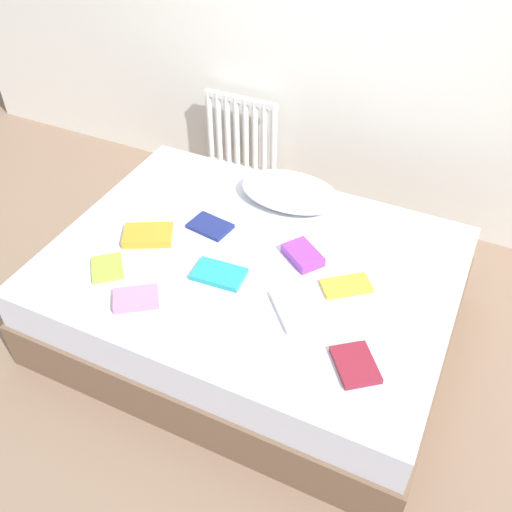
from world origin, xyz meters
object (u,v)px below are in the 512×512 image
textbook_navy (210,226)px  textbook_purple (303,255)px  textbook_lime (107,268)px  textbook_yellow (346,286)px  textbook_teal (219,274)px  textbook_orange (148,235)px  bed (252,295)px  radiator (241,135)px  textbook_pink (136,299)px  pillow (290,192)px  textbook_maroon (355,365)px  textbook_white (294,309)px

textbook_navy → textbook_purple: size_ratio=1.07×
textbook_lime → textbook_yellow: 1.14m
textbook_teal → textbook_orange: bearing=164.6°
bed → textbook_lime: bearing=-148.6°
radiator → textbook_pink: radiator is taller
pillow → textbook_teal: bearing=-95.6°
pillow → textbook_maroon: (0.68, -0.94, -0.05)m
radiator → textbook_purple: 1.41m
textbook_teal → textbook_maroon: bearing=-21.2°
textbook_maroon → textbook_yellow: bearing=165.5°
textbook_white → textbook_yellow: size_ratio=1.10×
textbook_pink → textbook_maroon: bearing=-31.0°
textbook_navy → textbook_purple: bearing=6.8°
radiator → textbook_navy: bearing=-71.7°
textbook_teal → textbook_yellow: (0.57, 0.18, -0.00)m
textbook_white → textbook_lime: (-0.92, -0.13, -0.00)m
pillow → bed: bearing=-87.9°
textbook_maroon → textbook_lime: textbook_maroon is taller
textbook_orange → textbook_yellow: size_ratio=1.10×
radiator → textbook_yellow: size_ratio=2.45×
textbook_orange → radiator: bearing=67.5°
textbook_teal → textbook_lime: (-0.51, -0.19, -0.00)m
bed → textbook_purple: 0.37m
bed → textbook_maroon: size_ratio=9.67×
bed → radiator: radiator is taller
textbook_yellow → bed: bearing=143.2°
textbook_maroon → textbook_orange: size_ratio=0.84×
pillow → textbook_maroon: pillow is taller
textbook_maroon → textbook_pink: textbook_pink is taller
textbook_maroon → textbook_yellow: 0.45m
textbook_pink → textbook_white: textbook_pink is taller
bed → textbook_lime: size_ratio=11.04×
textbook_maroon → textbook_orange: (-1.21, 0.33, 0.01)m
textbook_white → textbook_purple: size_ratio=1.24×
textbook_orange → textbook_lime: size_ratio=1.37×
textbook_white → textbook_navy: bearing=-162.3°
textbook_navy → textbook_pink: (-0.04, -0.61, 0.01)m
textbook_pink → textbook_lime: (-0.25, 0.12, -0.01)m
radiator → textbook_orange: (0.11, -1.28, 0.11)m
bed → textbook_yellow: 0.55m
textbook_teal → textbook_white: same height
pillow → textbook_teal: 0.71m
radiator → textbook_yellow: 1.65m
radiator → textbook_yellow: radiator is taller
pillow → textbook_lime: (-0.58, -0.89, -0.05)m
textbook_teal → textbook_purple: textbook_purple is taller
radiator → textbook_pink: (0.31, -1.68, 0.11)m
textbook_yellow → radiator: bearing=95.8°
bed → textbook_navy: bearing=157.1°
bed → textbook_maroon: bearing=-31.7°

